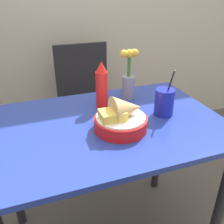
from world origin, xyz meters
TOP-DOWN VIEW (x-y plane):
  - dining_table at (0.00, 0.00)m, footprint 1.04×0.70m
  - chair_far_window at (0.10, 0.82)m, footprint 0.40×0.40m
  - food_basket at (0.05, -0.07)m, footprint 0.22×0.22m
  - ketchup_bottle at (0.03, 0.16)m, footprint 0.06×0.06m
  - drink_cup at (0.28, -0.01)m, footprint 0.09×0.09m
  - flower_vase at (0.20, 0.21)m, footprint 0.10×0.07m

SIDE VIEW (x-z plane):
  - chair_far_window at x=0.10m, z-range 0.08..1.01m
  - dining_table at x=0.00m, z-range 0.26..1.03m
  - food_basket at x=0.05m, z-range 0.75..0.90m
  - drink_cup at x=0.28m, z-range 0.72..0.94m
  - ketchup_bottle at x=0.03m, z-range 0.77..1.00m
  - flower_vase at x=0.20m, z-range 0.76..1.02m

